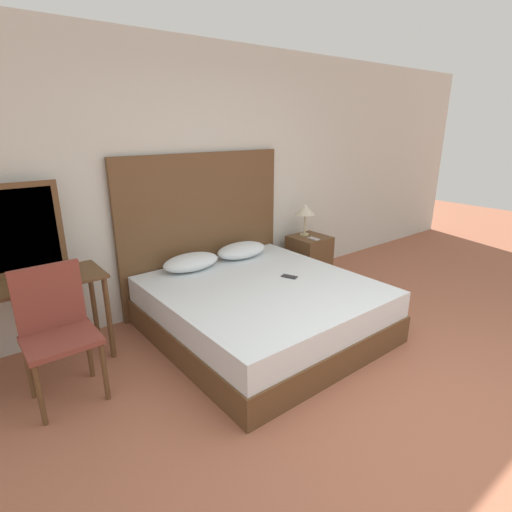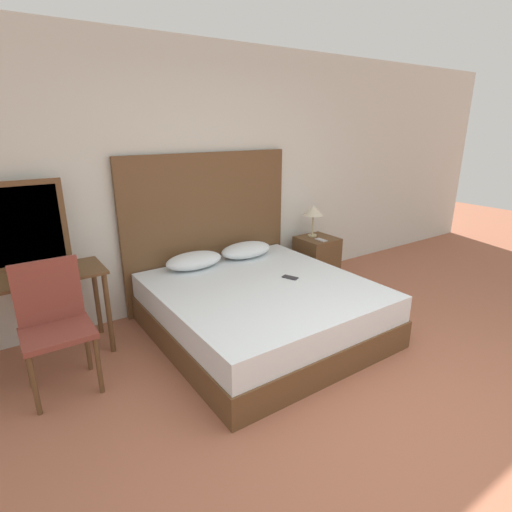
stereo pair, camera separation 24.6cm
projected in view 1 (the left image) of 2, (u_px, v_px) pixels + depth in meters
The scene contains 13 objects.
ground_plane at pixel (433, 434), 2.57m from camera, with size 16.00×16.00×0.00m, color #9E5B42.
wall_back at pixel (200, 179), 4.22m from camera, with size 10.00×0.06×2.70m.
bed at pixel (262, 309), 3.76m from camera, with size 1.85×1.95×0.49m.
headboard at pixel (204, 230), 4.33m from camera, with size 1.94×0.05×1.62m.
pillow_left at pixel (191, 262), 4.03m from camera, with size 0.60×0.34×0.16m.
pillow_right at pixel (242, 250), 4.41m from camera, with size 0.60×0.34×0.16m.
phone_on_bed at pixel (289, 277), 3.86m from camera, with size 0.12×0.17×0.01m.
nightstand at pixel (309, 258), 5.04m from camera, with size 0.43×0.44×0.57m.
table_lamp at pixel (305, 210), 4.91m from camera, with size 0.25×0.25×0.39m.
phone_on_nightstand at pixel (314, 239), 4.84m from camera, with size 0.07×0.15×0.01m.
vanity_desk at pixel (37, 296), 3.11m from camera, with size 1.01×0.48×0.76m.
vanity_mirror at pixel (20, 229), 3.12m from camera, with size 0.62×0.03×0.73m.
chair at pixel (56, 324), 2.80m from camera, with size 0.48×0.42×0.98m.
Camera 1 is at (-2.19, -0.91, 1.90)m, focal length 28.00 mm.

